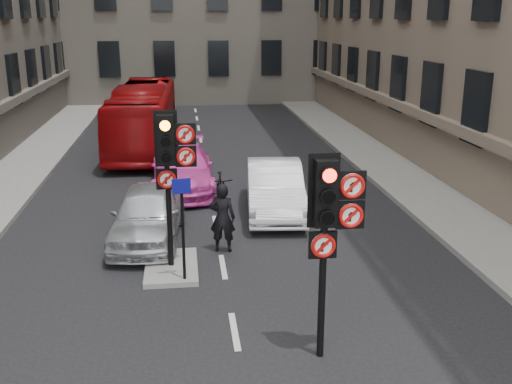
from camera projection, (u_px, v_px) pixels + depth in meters
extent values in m
cube|color=gray|center=(409.00, 177.00, 21.53)|extent=(3.00, 50.00, 0.16)
cube|color=gray|center=(171.00, 267.00, 13.88)|extent=(1.20, 2.00, 0.12)
cylinder|color=black|center=(322.00, 293.00, 10.06)|extent=(0.12, 0.12, 2.40)
cube|color=black|center=(325.00, 193.00, 9.56)|extent=(0.36, 0.28, 1.10)
cube|color=black|center=(323.00, 191.00, 9.68)|extent=(0.52, 0.03, 1.25)
cylinder|color=#FF1407|center=(330.00, 176.00, 9.23)|extent=(0.22, 0.01, 0.22)
cylinder|color=black|center=(329.00, 197.00, 9.33)|extent=(0.22, 0.01, 0.22)
cylinder|color=black|center=(328.00, 219.00, 9.43)|extent=(0.22, 0.01, 0.22)
cube|color=black|center=(352.00, 185.00, 9.56)|extent=(0.47, 0.05, 0.47)
cylinder|color=white|center=(352.00, 186.00, 9.52)|extent=(0.41, 0.02, 0.41)
torus|color=#BF0C0A|center=(353.00, 186.00, 9.50)|extent=(0.41, 0.06, 0.41)
cube|color=#BF0C0A|center=(353.00, 186.00, 9.50)|extent=(0.25, 0.01, 0.25)
cube|color=black|center=(350.00, 215.00, 9.70)|extent=(0.47, 0.05, 0.47)
cylinder|color=white|center=(351.00, 216.00, 9.66)|extent=(0.41, 0.02, 0.41)
torus|color=#BF0C0A|center=(351.00, 216.00, 9.65)|extent=(0.41, 0.06, 0.41)
cube|color=#BF0C0A|center=(351.00, 216.00, 9.64)|extent=(0.25, 0.01, 0.25)
cube|color=black|center=(323.00, 245.00, 9.79)|extent=(0.47, 0.05, 0.47)
cylinder|color=white|center=(323.00, 246.00, 9.75)|extent=(0.41, 0.02, 0.41)
torus|color=#BF0C0A|center=(323.00, 246.00, 9.74)|extent=(0.41, 0.06, 0.41)
cube|color=#BF0C0A|center=(324.00, 246.00, 9.73)|extent=(0.25, 0.01, 0.25)
cylinder|color=black|center=(169.00, 216.00, 13.52)|extent=(0.12, 0.12, 2.40)
cube|color=black|center=(166.00, 140.00, 13.02)|extent=(0.36, 0.28, 1.10)
cube|color=black|center=(166.00, 139.00, 13.15)|extent=(0.52, 0.03, 1.25)
cylinder|color=orange|center=(165.00, 126.00, 12.69)|extent=(0.22, 0.02, 0.22)
cylinder|color=black|center=(166.00, 142.00, 12.79)|extent=(0.22, 0.02, 0.22)
cylinder|color=black|center=(166.00, 158.00, 12.89)|extent=(0.22, 0.02, 0.22)
cube|color=black|center=(185.00, 134.00, 13.02)|extent=(0.47, 0.05, 0.47)
cylinder|color=white|center=(185.00, 134.00, 12.98)|extent=(0.41, 0.02, 0.41)
torus|color=#BF0C0A|center=(185.00, 134.00, 12.97)|extent=(0.41, 0.06, 0.41)
cube|color=#BF0C0A|center=(185.00, 135.00, 12.96)|extent=(0.25, 0.02, 0.25)
cube|color=black|center=(186.00, 156.00, 13.16)|extent=(0.47, 0.05, 0.47)
cylinder|color=white|center=(186.00, 157.00, 13.12)|extent=(0.41, 0.02, 0.41)
torus|color=#BF0C0A|center=(186.00, 157.00, 13.11)|extent=(0.41, 0.06, 0.41)
cube|color=#BF0C0A|center=(186.00, 157.00, 13.10)|extent=(0.25, 0.02, 0.25)
cube|color=black|center=(167.00, 179.00, 13.25)|extent=(0.47, 0.05, 0.47)
cylinder|color=white|center=(167.00, 179.00, 13.21)|extent=(0.41, 0.02, 0.41)
torus|color=#BF0C0A|center=(167.00, 180.00, 13.20)|extent=(0.41, 0.06, 0.41)
cube|color=#BF0C0A|center=(167.00, 180.00, 13.20)|extent=(0.25, 0.02, 0.25)
imported|color=#B8BCC0|center=(148.00, 214.00, 15.52)|extent=(2.05, 4.34, 1.44)
imported|color=white|center=(275.00, 188.00, 17.73)|extent=(2.01, 4.68, 1.50)
imported|color=#E443AF|center=(182.00, 168.00, 20.10)|extent=(2.08, 4.96, 1.43)
imported|color=maroon|center=(144.00, 117.00, 26.06)|extent=(2.66, 10.06, 2.78)
imported|color=black|center=(222.00, 192.00, 17.99)|extent=(0.69, 1.87, 1.10)
imported|color=black|center=(222.00, 218.00, 14.75)|extent=(0.71, 0.54, 1.75)
cylinder|color=black|center=(183.00, 231.00, 12.82)|extent=(0.07, 0.07, 2.24)
cube|color=#0B0E7F|center=(181.00, 186.00, 12.48)|extent=(0.39, 0.10, 0.31)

